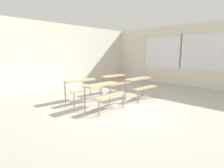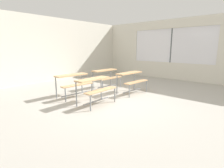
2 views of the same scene
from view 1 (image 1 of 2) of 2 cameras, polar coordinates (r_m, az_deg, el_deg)
name	(u,v)px [view 1 (image 1 of 2)]	position (r m, az deg, el deg)	size (l,w,h in m)	color
ground	(123,108)	(5.29, 3.47, -7.97)	(10.00, 9.00, 0.05)	#ADA89E
wall_back	(50,56)	(8.68, -19.68, 8.71)	(10.00, 0.12, 3.00)	silver
wall_right	(193,57)	(9.35, 25.05, 8.08)	(0.12, 9.00, 3.00)	silver
desk_bench_r0c0	(104,90)	(4.97, -2.59, -2.11)	(1.12, 0.64, 0.74)	tan
desk_bench_r0c1	(140,83)	(6.20, 9.27, 0.19)	(1.12, 0.64, 0.74)	tan
desk_bench_r1c0	(82,85)	(5.82, -9.61, -0.46)	(1.13, 0.64, 0.74)	tan
desk_bench_r1c1	(115,80)	(6.91, 1.03, 1.31)	(1.12, 0.63, 0.74)	tan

